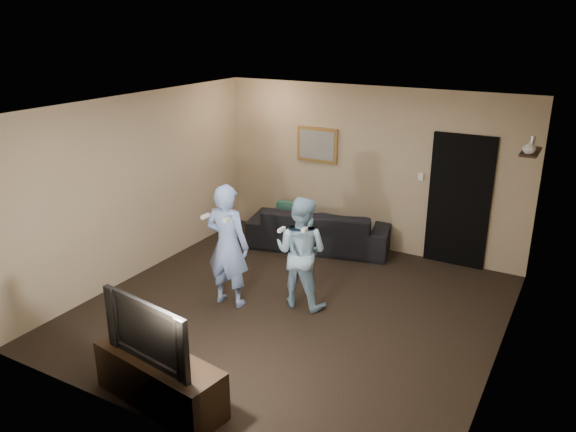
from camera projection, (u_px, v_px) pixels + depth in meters
The scene contains 19 objects.
ground at pixel (292, 309), 7.26m from camera, with size 5.00×5.00×0.00m, color black.
ceiling at pixel (293, 107), 6.39m from camera, with size 5.00×5.00×0.04m, color silver.
wall_back at pixel (369, 169), 8.88m from camera, with size 5.00×0.04×2.60m, color tan.
wall_front at pixel (151, 300), 4.77m from camera, with size 5.00×0.04×2.60m, color tan.
wall_left at pixel (139, 186), 7.98m from camera, with size 0.04×5.00×2.60m, color tan.
wall_right at pixel (509, 255), 5.67m from camera, with size 0.04×5.00×2.60m, color tan.
sofa at pixel (320, 228), 9.12m from camera, with size 2.26×0.88×0.66m, color black.
throw_pillow at pixel (289, 214), 9.33m from camera, with size 0.42×0.13×0.42m, color #17453A.
painting_frame at pixel (317, 145), 9.17m from camera, with size 0.72×0.05×0.57m, color olive.
painting_canvas at pixel (317, 145), 9.15m from camera, with size 0.62×0.01×0.47m, color slate.
doorway at pixel (459, 201), 8.28m from camera, with size 0.90×0.06×2.00m, color black.
light_switch at pixel (421, 176), 8.47m from camera, with size 0.08×0.02×0.12m, color silver.
wall_shelf at pixel (531, 152), 6.97m from camera, with size 0.20×0.60×0.03m, color black.
shelf_vase at pixel (530, 147), 6.77m from camera, with size 0.16×0.16×0.16m, color silver.
shelf_figurine at pixel (532, 143), 6.97m from camera, with size 0.06×0.06×0.18m, color silver.
tv_console at pixel (160, 380), 5.43m from camera, with size 1.43×0.46×0.51m, color black.
television at pixel (155, 328), 5.24m from camera, with size 1.11×0.15×0.64m, color black.
wii_player_left at pixel (228, 246), 7.16m from camera, with size 0.62×0.50×1.63m.
wii_player_right at pixel (301, 252), 7.16m from camera, with size 0.73×0.58×1.47m.
Camera 1 is at (3.10, -5.64, 3.56)m, focal length 35.00 mm.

